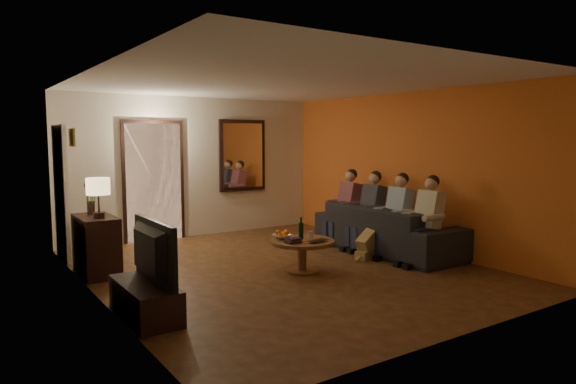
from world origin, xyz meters
TOP-DOWN VIEW (x-y plane):
  - floor at (0.00, 0.00)m, footprint 5.00×6.00m
  - ceiling at (0.00, 0.00)m, footprint 5.00×6.00m
  - back_wall at (0.00, 3.00)m, footprint 5.00×0.02m
  - front_wall at (0.00, -3.00)m, footprint 5.00×0.02m
  - left_wall at (-2.50, 0.00)m, footprint 0.02×6.00m
  - right_wall at (2.50, 0.00)m, footprint 0.02×6.00m
  - orange_accent at (2.49, 0.00)m, footprint 0.01×6.00m
  - kitchen_doorway at (-0.80, 2.98)m, footprint 1.00×0.06m
  - door_trim at (-0.80, 2.97)m, footprint 1.12×0.04m
  - fridge_glimpse at (-0.55, 2.98)m, footprint 0.45×0.03m
  - mirror_frame at (1.00, 2.96)m, footprint 1.00×0.05m
  - mirror_glass at (1.00, 2.93)m, footprint 0.86×0.02m
  - white_door at (-2.46, 2.30)m, footprint 0.06×0.85m
  - framed_art at (-2.47, 1.30)m, footprint 0.03×0.28m
  - art_canvas at (-2.46, 1.30)m, footprint 0.01×0.22m
  - dresser at (-2.25, 1.14)m, footprint 0.45×0.90m
  - table_lamp at (-2.25, 0.92)m, footprint 0.30×0.30m
  - flower_vase at (-2.25, 1.36)m, footprint 0.14×0.14m
  - tv_stand at (-2.25, -0.87)m, footprint 0.45×1.08m
  - tv at (-2.25, -0.87)m, footprint 1.11×0.15m
  - sofa at (2.02, -0.02)m, footprint 2.61×1.05m
  - person_a at (1.92, -0.92)m, footprint 0.60×0.40m
  - person_b at (1.92, -0.32)m, footprint 0.60×0.40m
  - person_c at (1.92, 0.28)m, footprint 0.60×0.40m
  - person_d at (1.92, 0.88)m, footprint 0.60×0.40m
  - dog at (1.44, -0.21)m, footprint 0.61×0.39m
  - coffee_table at (0.13, -0.30)m, footprint 1.08×1.08m
  - bowl at (-0.05, -0.08)m, footprint 0.26×0.26m
  - oranges at (-0.05, -0.08)m, footprint 0.20×0.20m
  - wine_bottle at (0.18, -0.20)m, footprint 0.07×0.07m
  - wine_glass at (0.31, -0.25)m, footprint 0.06×0.06m
  - book_stack at (-0.09, -0.40)m, footprint 0.20×0.15m
  - laptop at (0.23, -0.58)m, footprint 0.37×0.27m

SIDE VIEW (x-z plane):
  - floor at x=0.00m, z-range -0.01..0.01m
  - tv_stand at x=-2.25m, z-range 0.00..0.36m
  - coffee_table at x=0.13m, z-range 0.00..0.45m
  - dog at x=1.44m, z-range 0.00..0.56m
  - sofa at x=2.02m, z-range 0.00..0.76m
  - dresser at x=-2.25m, z-range 0.00..0.80m
  - laptop at x=0.23m, z-range 0.45..0.48m
  - bowl at x=-0.05m, z-range 0.45..0.51m
  - book_stack at x=-0.09m, z-range 0.45..0.52m
  - wine_glass at x=0.31m, z-range 0.45..0.55m
  - oranges at x=-0.05m, z-range 0.51..0.59m
  - person_a at x=1.92m, z-range 0.00..1.20m
  - person_b at x=1.92m, z-range 0.00..1.20m
  - person_c at x=1.92m, z-range 0.00..1.20m
  - person_d at x=1.92m, z-range 0.00..1.20m
  - wine_bottle at x=0.18m, z-range 0.45..0.76m
  - tv at x=-2.25m, z-range 0.36..1.00m
  - fridge_glimpse at x=-0.55m, z-range 0.05..1.75m
  - flower_vase at x=-2.25m, z-range 0.80..1.24m
  - white_door at x=-2.46m, z-range 0.00..2.04m
  - kitchen_doorway at x=-0.80m, z-range 0.00..2.10m
  - door_trim at x=-0.80m, z-range -0.06..2.16m
  - table_lamp at x=-2.25m, z-range 0.80..1.34m
  - back_wall at x=0.00m, z-range 0.00..2.60m
  - front_wall at x=0.00m, z-range 0.00..2.60m
  - left_wall at x=-2.50m, z-range 0.00..2.60m
  - right_wall at x=2.50m, z-range 0.00..2.60m
  - orange_accent at x=2.49m, z-range 0.00..2.60m
  - mirror_frame at x=1.00m, z-range 0.80..2.20m
  - mirror_glass at x=1.00m, z-range 0.87..2.13m
  - framed_art at x=-2.47m, z-range 1.73..1.97m
  - art_canvas at x=-2.46m, z-range 1.76..1.94m
  - ceiling at x=0.00m, z-range 2.60..2.60m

